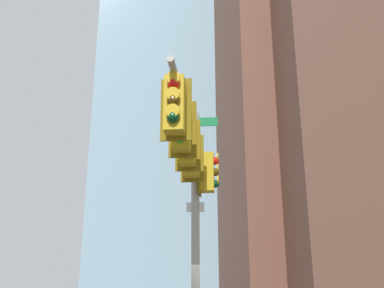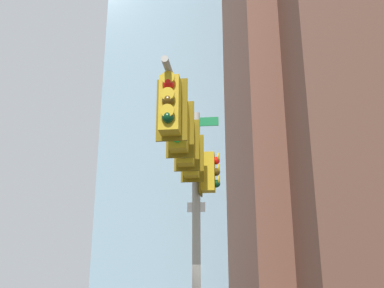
% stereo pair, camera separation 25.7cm
% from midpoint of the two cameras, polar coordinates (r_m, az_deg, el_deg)
% --- Properties ---
extents(signal_pole_assembly, '(5.00, 1.56, 6.39)m').
position_cam_midpoint_polar(signal_pole_assembly, '(9.97, 0.54, -2.61)').
color(signal_pole_assembly, '#9E998C').
rests_on(signal_pole_assembly, ground_plane).
extents(building_brick_nearside, '(25.75, 16.90, 39.48)m').
position_cam_midpoint_polar(building_brick_nearside, '(51.67, 18.85, 3.11)').
color(building_brick_nearside, brown).
rests_on(building_brick_nearside, ground_plane).
extents(building_brick_midblock, '(22.76, 16.01, 46.54)m').
position_cam_midpoint_polar(building_brick_midblock, '(55.97, 13.32, 4.85)').
color(building_brick_midblock, brown).
rests_on(building_brick_midblock, ground_plane).
extents(building_glass_tower, '(27.13, 33.12, 81.99)m').
position_cam_midpoint_polar(building_glass_tower, '(79.95, 2.81, 11.18)').
color(building_glass_tower, '#8CB2C6').
rests_on(building_glass_tower, ground_plane).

